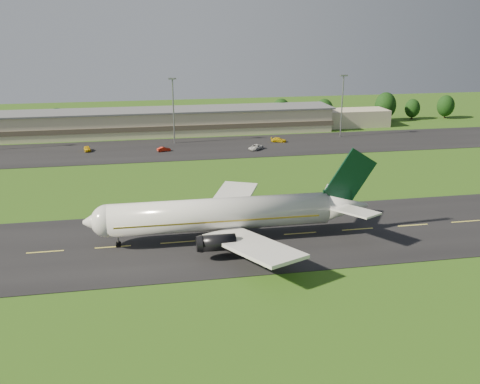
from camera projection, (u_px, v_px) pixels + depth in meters
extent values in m
plane|color=#284711|center=(178.00, 243.00, 92.55)|extent=(360.00, 360.00, 0.00)
cube|color=black|center=(178.00, 242.00, 92.54)|extent=(220.00, 30.00, 0.10)
cube|color=black|center=(160.00, 150.00, 159.96)|extent=(260.00, 30.00, 0.10)
cylinder|color=silver|center=(220.00, 214.00, 92.40)|extent=(38.04, 5.87, 5.60)
sphere|color=silver|center=(108.00, 221.00, 89.19)|extent=(5.60, 5.60, 5.60)
cone|color=silver|center=(95.00, 222.00, 88.85)|extent=(4.04, 5.40, 5.38)
cone|color=silver|center=(344.00, 206.00, 96.21)|extent=(9.04, 5.55, 5.49)
cube|color=olive|center=(217.00, 216.00, 92.43)|extent=(35.04, 5.89, 0.28)
cube|color=black|center=(104.00, 218.00, 88.92)|extent=(2.02, 3.01, 0.65)
cube|color=silver|center=(252.00, 245.00, 83.14)|extent=(14.01, 20.19, 2.20)
cube|color=silver|center=(230.00, 201.00, 103.77)|extent=(14.21, 20.17, 2.20)
cube|color=silver|center=(354.00, 211.00, 91.25)|extent=(7.48, 9.39, 0.91)
cube|color=silver|center=(334.00, 193.00, 100.63)|extent=(7.56, 9.38, 0.91)
cube|color=black|center=(336.00, 197.00, 95.41)|extent=(5.00, 0.59, 3.00)
cube|color=black|center=(351.00, 177.00, 94.71)|extent=(9.44, 0.52, 10.55)
cylinder|color=black|center=(218.00, 243.00, 85.23)|extent=(5.62, 2.74, 2.70)
cylinder|color=black|center=(206.00, 210.00, 100.23)|extent=(5.62, 2.74, 2.70)
cube|color=#B8A68C|center=(156.00, 122.00, 181.24)|extent=(120.00, 15.00, 8.00)
cube|color=#4C4438|center=(156.00, 125.00, 181.48)|extent=(121.00, 15.40, 1.60)
cube|color=#595B60|center=(156.00, 110.00, 179.98)|extent=(122.00, 16.00, 0.50)
cube|color=#B8A68C|center=(349.00, 118.00, 195.72)|extent=(28.00, 11.00, 6.00)
cylinder|color=gray|center=(173.00, 112.00, 165.31)|extent=(0.44, 0.44, 20.00)
cube|color=gray|center=(172.00, 79.00, 162.25)|extent=(2.40, 1.20, 0.50)
cylinder|color=gray|center=(342.00, 107.00, 174.98)|extent=(0.44, 0.44, 20.00)
cube|color=gray|center=(344.00, 75.00, 171.92)|extent=(2.40, 1.20, 0.50)
cylinder|color=black|center=(59.00, 129.00, 184.25)|extent=(0.56, 0.56, 2.70)
ellipsoid|color=black|center=(58.00, 119.00, 183.25)|extent=(6.29, 6.29, 7.87)
cylinder|color=black|center=(281.00, 120.00, 199.21)|extent=(0.56, 0.56, 3.01)
ellipsoid|color=black|center=(281.00, 110.00, 198.10)|extent=(7.03, 7.03, 8.79)
cylinder|color=black|center=(324.00, 120.00, 201.26)|extent=(0.56, 0.56, 2.89)
ellipsoid|color=black|center=(324.00, 110.00, 200.18)|extent=(6.75, 6.75, 8.44)
cylinder|color=black|center=(385.00, 116.00, 206.32)|extent=(0.56, 0.56, 3.45)
ellipsoid|color=black|center=(385.00, 105.00, 205.04)|extent=(8.06, 8.06, 10.07)
cylinder|color=black|center=(412.00, 116.00, 210.11)|extent=(0.56, 0.56, 2.49)
ellipsoid|color=black|center=(412.00, 108.00, 209.18)|extent=(5.81, 5.81, 7.26)
cylinder|color=black|center=(445.00, 115.00, 211.99)|extent=(0.56, 0.56, 2.86)
ellipsoid|color=black|center=(446.00, 106.00, 210.93)|extent=(6.68, 6.68, 8.35)
imported|color=gold|center=(87.00, 149.00, 157.55)|extent=(2.53, 4.62, 1.49)
imported|color=#9D180A|center=(164.00, 149.00, 157.33)|extent=(4.14, 2.23, 1.30)
imported|color=silver|center=(256.00, 147.00, 159.49)|extent=(5.54, 5.56, 1.49)
imported|color=gold|center=(279.00, 140.00, 169.59)|extent=(5.26, 3.35, 1.42)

